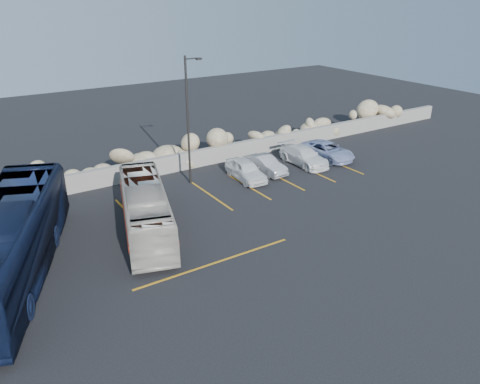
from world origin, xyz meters
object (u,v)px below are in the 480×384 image
lamppost (189,118)px  vintage_bus (145,209)px  tour_coach (8,241)px  car_a (246,170)px  car_d (327,151)px  car_b (265,165)px  car_c (304,156)px

lamppost → vintage_bus: size_ratio=0.89×
tour_coach → car_a: size_ratio=3.21×
lamppost → vintage_bus: lamppost is taller
tour_coach → car_d: 22.54m
car_a → car_d: size_ratio=0.87×
car_a → car_b: (1.78, 0.29, -0.07)m
vintage_bus → tour_coach: tour_coach is taller
tour_coach → car_d: (22.10, 4.28, -1.09)m
car_c → car_d: bearing=2.7°
tour_coach → car_a: 15.35m
vintage_bus → car_c: vintage_bus is taller
car_b → car_d: car_d is taller
car_a → car_b: car_a is taller
lamppost → car_c: 9.24m
car_a → car_c: size_ratio=0.89×
tour_coach → car_c: bearing=34.4°
car_c → car_d: (2.29, 0.06, -0.01)m
vintage_bus → car_d: (15.64, 3.48, -0.63)m
vintage_bus → tour_coach: size_ratio=0.73×
car_a → car_b: size_ratio=1.08×
lamppost → car_a: (3.33, -1.37, -3.65)m
vintage_bus → car_d: bearing=29.5°
tour_coach → vintage_bus: bearing=29.5°
tour_coach → car_a: (14.75, 4.08, -1.05)m
tour_coach → lamppost: bearing=48.0°
vintage_bus → car_a: bearing=38.5°
car_b → car_c: (3.28, -0.15, 0.04)m
lamppost → car_c: (8.38, -1.24, -3.67)m
lamppost → car_b: size_ratio=2.27×
car_b → lamppost: bearing=163.9°
lamppost → car_c: bearing=-8.4°
car_b → car_d: bearing=-5.0°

